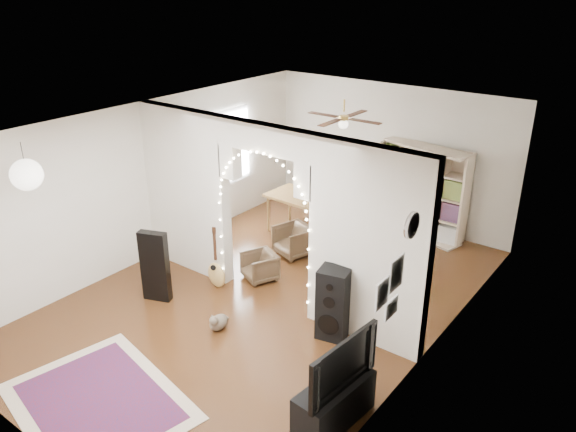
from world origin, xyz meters
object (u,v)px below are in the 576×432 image
Objects in this scene: media_console at (334,403)px; dining_chair_right at (260,266)px; floor_speaker at (333,304)px; dining_chair_left at (294,241)px; acoustic_guitar at (216,265)px; dining_table at (300,199)px; bookcase at (422,191)px.

dining_chair_right is (-2.66, 1.94, -0.02)m from media_console.
floor_speaker reaches higher than dining_chair_left.
acoustic_guitar is at bearing -82.35° from dining_chair_left.
acoustic_guitar is at bearing -97.89° from dining_chair_right.
dining_table is (-3.18, 3.77, 0.43)m from media_console.
bookcase is 3.40× the size of dining_chair_right.
bookcase reaches higher than media_console.
dining_chair_left reaches higher than media_console.
bookcase reaches higher than dining_table.
media_console is at bearing -69.35° from floor_speaker.
floor_speaker is 3.80m from bookcase.
acoustic_guitar is 3.33m from media_console.
dining_chair_left is (0.30, 1.63, -0.11)m from acoustic_guitar.
floor_speaker is 0.60× the size of bookcase.
bookcase reaches higher than dining_chair_right.
dining_table reaches higher than dining_chair_right.
floor_speaker is 1.74× the size of dining_chair_left.
media_console is at bearing -11.41° from dining_chair_right.
bookcase is at bearing 92.22° from dining_chair_right.
dining_table is at bearing 120.65° from floor_speaker.
acoustic_guitar is 0.51× the size of bookcase.
bookcase is at bearing 48.53° from acoustic_guitar.
dining_table is at bearing 135.95° from media_console.
acoustic_guitar is 1.66m from dining_chair_left.
floor_speaker is at bearing -17.36° from acoustic_guitar.
floor_speaker is at bearing -23.05° from dining_chair_left.
dining_table is (-2.30, 2.44, 0.17)m from floor_speaker.
bookcase is 2.60m from dining_chair_left.
floor_speaker reaches higher than dining_table.
dining_table is (-1.83, -1.32, -0.18)m from bookcase.
dining_table is 1.96m from dining_chair_right.
dining_chair_right is (-1.78, 0.60, -0.28)m from floor_speaker.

